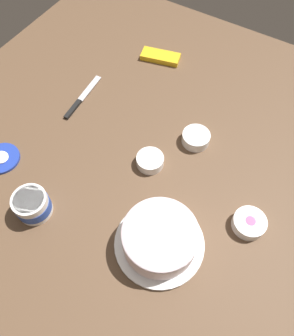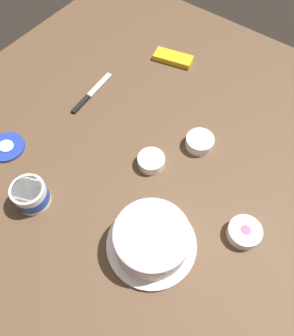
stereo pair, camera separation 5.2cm
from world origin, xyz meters
name	(u,v)px [view 2 (the right image)]	position (x,y,z in m)	size (l,w,h in m)	color
ground_plane	(145,141)	(0.00, 0.00, 0.00)	(1.54, 1.54, 0.00)	brown
frosted_cake	(152,239)	(0.24, -0.29, 0.05)	(0.26, 0.26, 0.11)	white
frosting_tub	(31,195)	(-0.14, -0.39, 0.04)	(0.11, 0.11, 0.08)	white
frosting_tub_lid	(7,147)	(-0.37, -0.31, 0.01)	(0.12, 0.12, 0.02)	#233DAD
spreading_knife	(89,96)	(-0.30, 0.04, 0.01)	(0.04, 0.24, 0.01)	silver
sprinkle_bowl_orange	(200,142)	(0.16, 0.10, 0.02)	(0.10, 0.10, 0.04)	white
sprinkle_bowl_yellow	(151,161)	(0.07, -0.06, 0.02)	(0.09, 0.09, 0.04)	white
sprinkle_bowl_pink	(244,232)	(0.44, -0.10, 0.02)	(0.10, 0.10, 0.04)	white
candy_box_lower	(173,58)	(-0.15, 0.40, 0.01)	(0.16, 0.06, 0.02)	yellow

